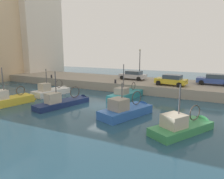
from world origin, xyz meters
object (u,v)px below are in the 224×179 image
at_px(fishing_boat_navy, 65,104).
at_px(mooring_bollard_mid, 115,81).
at_px(fishing_boat_blue, 128,113).
at_px(mooring_bollard_north, 52,76).
at_px(parked_car_blue, 215,79).
at_px(fishing_boat_teal, 128,97).
at_px(quay_streetlamp, 140,59).
at_px(fishing_boat_yellow, 12,103).
at_px(fishing_boat_white, 54,93).
at_px(fishing_boat_green, 185,129).
at_px(parked_car_yellow, 171,80).
at_px(parked_car_silver, 133,75).

height_order(fishing_boat_navy, mooring_bollard_mid, fishing_boat_navy).
height_order(fishing_boat_blue, mooring_bollard_north, fishing_boat_blue).
relative_size(parked_car_blue, mooring_bollard_mid, 8.10).
relative_size(fishing_boat_teal, quay_streetlamp, 1.47).
height_order(fishing_boat_yellow, quay_streetlamp, quay_streetlamp).
relative_size(fishing_boat_navy, fishing_boat_white, 1.21).
height_order(parked_car_blue, mooring_bollard_north, parked_car_blue).
height_order(fishing_boat_white, quay_streetlamp, quay_streetlamp).
height_order(fishing_boat_teal, mooring_bollard_north, fishing_boat_teal).
bearing_deg(fishing_boat_green, fishing_boat_navy, 83.04).
distance_m(fishing_boat_yellow, parked_car_blue, 25.46).
bearing_deg(fishing_boat_teal, fishing_boat_blue, -156.61).
relative_size(fishing_boat_yellow, mooring_bollard_mid, 10.88).
bearing_deg(fishing_boat_white, fishing_boat_navy, -126.00).
distance_m(fishing_boat_navy, parked_car_yellow, 14.16).
xyz_separation_m(fishing_boat_navy, mooring_bollard_north, (9.06, 10.49, 1.33)).
height_order(fishing_boat_teal, fishing_boat_yellow, fishing_boat_teal).
xyz_separation_m(fishing_boat_navy, parked_car_blue, (14.04, -13.98, 1.80)).
relative_size(fishing_boat_teal, fishing_boat_green, 1.20).
bearing_deg(mooring_bollard_mid, fishing_boat_white, 129.73).
distance_m(fishing_boat_navy, quay_streetlamp, 15.63).
relative_size(parked_car_silver, quay_streetlamp, 0.91).
bearing_deg(mooring_bollard_north, mooring_bollard_mid, -90.00).
bearing_deg(fishing_boat_green, fishing_boat_white, 73.53).
xyz_separation_m(fishing_boat_teal, fishing_boat_yellow, (-8.74, 10.05, 0.02)).
bearing_deg(parked_car_silver, parked_car_yellow, -112.86).
bearing_deg(parked_car_blue, fishing_boat_yellow, 129.97).
relative_size(fishing_boat_white, mooring_bollard_mid, 10.59).
xyz_separation_m(fishing_boat_yellow, fishing_boat_white, (5.92, -0.47, -0.00)).
distance_m(fishing_boat_green, fishing_boat_yellow, 17.96).
xyz_separation_m(fishing_boat_yellow, fishing_boat_navy, (2.28, -5.49, 0.02)).
xyz_separation_m(fishing_boat_yellow, parked_car_blue, (16.32, -19.46, 1.83)).
xyz_separation_m(fishing_boat_teal, parked_car_blue, (7.57, -9.41, 1.84)).
relative_size(fishing_boat_green, mooring_bollard_mid, 10.81).
xyz_separation_m(fishing_boat_navy, fishing_boat_blue, (0.07, -7.33, 0.00)).
bearing_deg(fishing_boat_yellow, parked_car_blue, -50.03).
distance_m(fishing_boat_teal, quay_streetlamp, 9.45).
bearing_deg(parked_car_blue, parked_car_yellow, 121.51).
bearing_deg(quay_streetlamp, parked_car_yellow, -123.19).
xyz_separation_m(mooring_bollard_mid, mooring_bollard_north, (0.00, 12.00, 0.00)).
bearing_deg(fishing_boat_white, fishing_boat_green, -106.47).
xyz_separation_m(fishing_boat_white, parked_car_blue, (10.39, -18.99, 1.83)).
height_order(parked_car_silver, mooring_bollard_mid, parked_car_silver).
bearing_deg(fishing_boat_blue, fishing_boat_yellow, 100.38).
relative_size(fishing_boat_yellow, fishing_boat_blue, 0.96).
bearing_deg(fishing_boat_yellow, parked_car_silver, -26.16).
xyz_separation_m(fishing_boat_white, mooring_bollard_north, (5.42, 5.48, 1.36)).
relative_size(parked_car_yellow, mooring_bollard_north, 7.62).
height_order(fishing_boat_yellow, fishing_boat_navy, fishing_boat_yellow).
xyz_separation_m(fishing_boat_green, parked_car_yellow, (12.42, 3.59, 1.78)).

